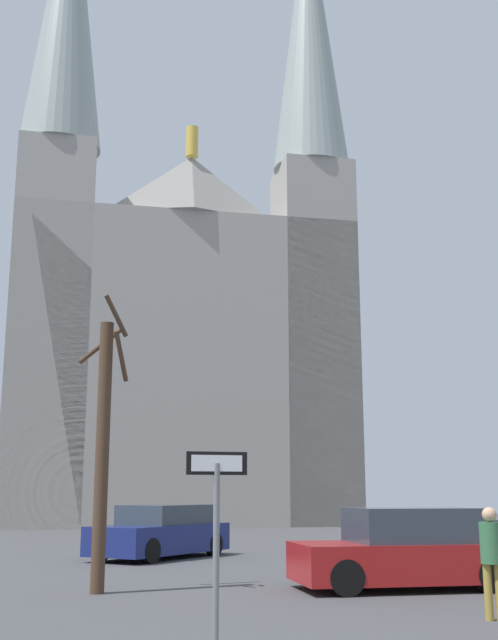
{
  "coord_description": "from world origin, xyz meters",
  "views": [
    {
      "loc": [
        -3.34,
        -6.27,
        1.81
      ],
      "look_at": [
        -1.14,
        20.8,
        7.65
      ],
      "focal_mm": 44.86,
      "sensor_mm": 36.0,
      "label": 1
    }
  ],
  "objects": [
    {
      "name": "bare_tree",
      "position": [
        -4.85,
        9.08,
        2.66
      ],
      "size": [
        1.01,
        1.01,
        5.51
      ],
      "color": "#473323",
      "rests_on": "ground"
    },
    {
      "name": "pedestrian_walking",
      "position": [
        1.15,
        5.46,
        0.95
      ],
      "size": [
        0.32,
        0.32,
        1.59
      ],
      "color": "olive",
      "rests_on": "ground"
    },
    {
      "name": "cathedral",
      "position": [
        -3.67,
        40.41,
        11.81
      ],
      "size": [
        20.31,
        15.02,
        40.42
      ],
      "color": "gray",
      "rests_on": "ground"
    },
    {
      "name": "parked_car_far_navy",
      "position": [
        -3.92,
        16.93,
        0.68
      ],
      "size": [
        4.04,
        4.69,
        1.44
      ],
      "color": "navy",
      "rests_on": "ground"
    },
    {
      "name": "one_way_arrow_sign",
      "position": [
        -2.98,
        2.56,
        1.44
      ],
      "size": [
        0.67,
        0.17,
        2.24
      ],
      "color": "slate",
      "rests_on": "ground"
    },
    {
      "name": "parked_car_near_red",
      "position": [
        0.92,
        9.28,
        0.7
      ],
      "size": [
        4.3,
        2.32,
        1.51
      ],
      "color": "maroon",
      "rests_on": "ground"
    }
  ]
}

